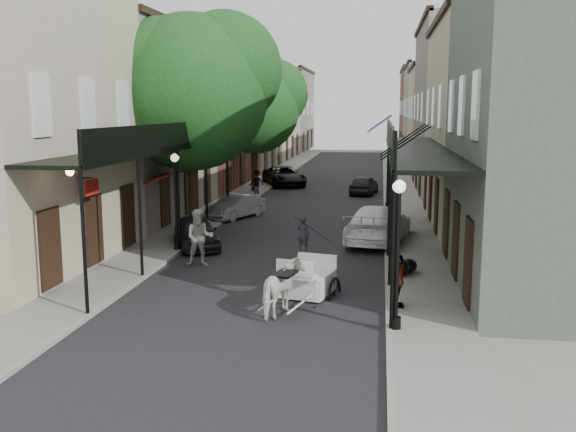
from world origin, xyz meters
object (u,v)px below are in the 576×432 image
(tree_far, at_px, (260,104))
(lamppost_left, at_px, (176,200))
(horse, at_px, (284,288))
(car_left_far, at_px, (284,176))
(car_left_near, at_px, (196,232))
(pedestrian_sidewalk_right, at_px, (398,281))
(car_right_near, at_px, (378,224))
(carriage, at_px, (313,261))
(pedestrian_sidewalk_left, at_px, (256,182))
(tree_near, at_px, (201,86))
(lamppost_right_far, at_px, (389,173))
(car_right_far, at_px, (364,185))
(pedestrian_walking, at_px, (200,238))
(car_left_mid, at_px, (236,206))
(lamppost_right_near, at_px, (397,253))

(tree_far, xyz_separation_m, lamppost_left, (0.15, -18.18, -3.79))
(horse, relative_size, car_left_far, 0.35)
(car_left_near, bearing_deg, pedestrian_sidewalk_right, -67.04)
(pedestrian_sidewalk_right, distance_m, car_right_near, 9.26)
(carriage, bearing_deg, pedestrian_sidewalk_left, 119.14)
(tree_near, relative_size, tree_far, 1.12)
(pedestrian_sidewalk_right, relative_size, car_left_near, 0.39)
(lamppost_right_far, bearing_deg, car_right_far, 103.53)
(lamppost_right_far, distance_m, pedestrian_walking, 15.53)
(lamppost_left, xyz_separation_m, car_left_near, (0.50, 0.93, -1.41))
(car_left_near, bearing_deg, carriage, -71.52)
(tree_far, xyz_separation_m, car_right_far, (6.85, 0.05, -5.20))
(pedestrian_walking, distance_m, car_left_mid, 10.01)
(horse, xyz_separation_m, pedestrian_sidewalk_left, (-5.34, 23.55, 0.15))
(horse, height_order, pedestrian_sidewalk_right, pedestrian_sidewalk_right)
(car_left_far, xyz_separation_m, car_right_near, (6.85, -19.14, 0.08))
(lamppost_right_far, xyz_separation_m, car_right_far, (-1.50, 6.23, -1.42))
(horse, relative_size, car_right_far, 0.47)
(pedestrian_walking, xyz_separation_m, car_right_far, (5.23, 20.18, -0.38))
(carriage, distance_m, car_right_near, 7.99)
(lamppost_right_near, bearing_deg, tree_near, 124.27)
(lamppost_right_near, bearing_deg, pedestrian_walking, 138.06)
(carriage, relative_size, pedestrian_sidewalk_right, 1.69)
(pedestrian_sidewalk_left, bearing_deg, lamppost_left, 55.90)
(tree_far, xyz_separation_m, pedestrian_sidewalk_right, (8.45, -24.41, -4.98))
(horse, xyz_separation_m, pedestrian_sidewalk_right, (3.06, 0.76, 0.11))
(lamppost_left, xyz_separation_m, car_left_far, (0.85, 22.14, -1.35))
(tree_near, height_order, car_left_mid, tree_near)
(tree_near, xyz_separation_m, carriage, (5.89, -8.93, -5.52))
(carriage, xyz_separation_m, car_right_far, (0.91, 22.98, -0.33))
(car_left_mid, bearing_deg, carriage, -43.45)
(lamppost_right_near, xyz_separation_m, pedestrian_walking, (-6.73, 6.05, -1.04))
(tree_far, bearing_deg, pedestrian_sidewalk_left, -88.41)
(lamppost_left, distance_m, carriage, 7.57)
(pedestrian_sidewalk_right, bearing_deg, lamppost_right_far, -7.77)
(tree_near, xyz_separation_m, car_right_far, (6.80, 14.05, -5.86))
(lamppost_right_far, distance_m, car_left_far, 12.60)
(lamppost_left, bearing_deg, car_right_near, 21.29)
(car_right_far, bearing_deg, horse, 95.39)
(carriage, xyz_separation_m, pedestrian_walking, (-4.32, 2.80, 0.05))
(carriage, height_order, car_right_far, carriage)
(horse, bearing_deg, car_left_far, -67.75)
(tree_near, distance_m, car_right_near, 9.74)
(car_right_near, bearing_deg, horse, 85.72)
(tree_near, bearing_deg, lamppost_right_near, -55.73)
(tree_near, xyz_separation_m, lamppost_right_near, (8.30, -12.18, -4.44))
(tree_far, bearing_deg, car_right_far, 0.46)
(car_left_far, bearing_deg, car_left_mid, -115.02)
(tree_near, distance_m, lamppost_right_near, 15.39)
(car_left_near, distance_m, car_right_near, 7.49)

